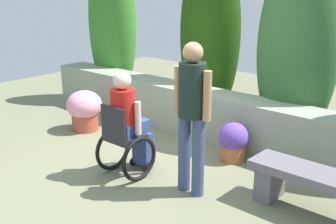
# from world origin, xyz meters

# --- Properties ---
(ground_plane) EXTENTS (12.31, 12.31, 0.00)m
(ground_plane) POSITION_xyz_m (0.00, 0.00, 0.00)
(ground_plane) COLOR #707355
(stone_retaining_wall) EXTENTS (7.35, 0.55, 0.73)m
(stone_retaining_wall) POSITION_xyz_m (0.00, 1.51, 0.37)
(stone_retaining_wall) COLOR gray
(stone_retaining_wall) RESTS_ON ground
(hedge_backdrop) EXTENTS (6.93, 0.99, 3.11)m
(hedge_backdrop) POSITION_xyz_m (0.01, 2.13, 1.50)
(hedge_backdrop) COLOR #377829
(hedge_backdrop) RESTS_ON ground
(stone_bench) EXTENTS (1.60, 0.43, 0.48)m
(stone_bench) POSITION_xyz_m (2.09, 0.40, 0.32)
(stone_bench) COLOR slate
(stone_bench) RESTS_ON ground
(person_in_wheelchair) EXTENTS (0.53, 0.66, 1.33)m
(person_in_wheelchair) POSITION_xyz_m (-0.17, -0.23, 0.62)
(person_in_wheelchair) COLOR black
(person_in_wheelchair) RESTS_ON ground
(person_standing_companion) EXTENTS (0.49, 0.30, 1.73)m
(person_standing_companion) POSITION_xyz_m (0.72, -0.09, 1.00)
(person_standing_companion) COLOR #3A456C
(person_standing_companion) RESTS_ON ground
(flower_pot_purple_near) EXTENTS (0.57, 0.57, 0.66)m
(flower_pot_purple_near) POSITION_xyz_m (-1.90, 0.43, 0.36)
(flower_pot_purple_near) COLOR #A64533
(flower_pot_purple_near) RESTS_ON ground
(flower_pot_red_accent) EXTENTS (0.41, 0.41, 0.53)m
(flower_pot_red_accent) POSITION_xyz_m (0.59, 1.00, 0.28)
(flower_pot_red_accent) COLOR #B16036
(flower_pot_red_accent) RESTS_ON ground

